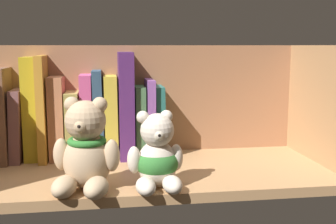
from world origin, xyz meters
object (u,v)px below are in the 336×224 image
Objects in this scene: book_7 at (87,116)px; teddy_bear_larger at (86,151)px; book_10 at (126,104)px; book_3 at (32,108)px; book_8 at (99,113)px; book_4 at (44,107)px; book_12 at (149,117)px; book_1 at (5,114)px; book_9 at (111,116)px; book_6 at (73,124)px; book_5 at (58,117)px; book_11 at (139,120)px; book_2 at (19,124)px; teddy_bear_smaller at (155,158)px; book_13 at (158,120)px.

book_7 is 1.15× the size of teddy_bear_larger.
book_3 is at bearing 180.00° from book_10.
book_3 reaches higher than book_8.
book_12 is (24.57, 0.00, -2.83)cm from book_4.
book_7 is 1.07× the size of book_12.
book_3 is (6.17, 0.00, 1.19)cm from book_1.
teddy_bear_larger is at bearing -101.39° from book_9.
book_1 is 15.72cm from book_6.
book_9 is at bearing 78.61° from teddy_bear_larger.
book_10 reaches higher than book_6.
book_5 and book_9 have the same top height.
book_8 reaches higher than book_5.
book_12 reaches higher than book_11.
book_9 reaches higher than book_2.
book_3 reaches higher than book_11.
book_10 is at bearing 70.88° from teddy_bear_larger.
book_5 is at bearing 0.00° from book_1.
book_9 is at bearing 0.00° from book_5.
book_4 is 1.31× the size of book_12.
book_5 is at bearing 180.00° from book_11.
book_2 is 18.44cm from book_8.
book_3 is at bearing 180.00° from book_12.
book_2 is 29.44cm from teddy_bear_larger.
book_5 is at bearing 180.00° from book_6.
book_5 is 21.64cm from book_12.
book_9 is at bearing 107.17° from teddy_bear_smaller.
book_4 is 18.93cm from book_10.
book_12 is (30.46, 0.00, 1.00)cm from book_2.
book_12 is (18.08, 0.00, 1.37)cm from book_6.
teddy_bear_smaller is (12.69, -0.61, -1.62)cm from teddy_bear_larger.
book_5 is 6.74cm from book_7.
book_8 is at bearing 0.00° from book_1.
book_6 is at bearing 0.00° from book_1.
book_2 is 30.47cm from book_12.
book_8 is at bearing 0.00° from book_5.
book_13 is (20.36, 0.00, 0.55)cm from book_6.
book_5 is 32.44cm from teddy_bear_smaller.
book_2 is at bearing 180.00° from book_7.
book_5 reaches higher than teddy_bear_larger.
book_4 is 1.43× the size of book_13.
book_10 is (15.99, 0.00, 2.78)cm from book_5.
book_6 is 3.76cm from book_7.
book_9 is at bearing 0.00° from book_1.
book_3 is 1.64× the size of teddy_bear_smaller.
book_1 is at bearing 180.00° from book_2.
teddy_bear_smaller is (23.12, -25.09, -6.34)cm from book_4.
book_10 is at bearing 0.00° from book_4.
book_6 is 20.37cm from book_13.
book_10 is at bearing 180.00° from book_11.
book_4 reaches higher than teddy_bear_larger.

